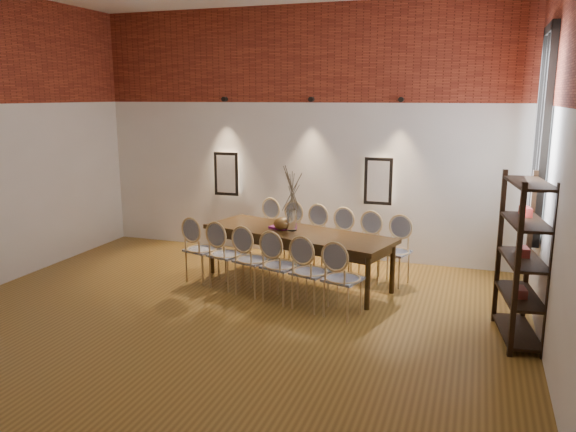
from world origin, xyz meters
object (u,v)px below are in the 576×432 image
(dining_table, at_px, (297,257))
(chair_far_e, at_px, (365,247))
(chair_near_f, at_px, (343,279))
(chair_near_e, at_px, (310,272))
(chair_near_c, at_px, (252,260))
(shelving_rack, at_px, (523,259))
(chair_far_f, at_px, (394,252))
(chair_near_b, at_px, (226,254))
(chair_far_a, at_px, (264,230))
(bowl, at_px, (282,224))
(book, at_px, (279,227))
(chair_far_b, at_px, (287,234))
(chair_near_a, at_px, (202,249))
(chair_near_d, at_px, (280,266))
(chair_far_d, at_px, (337,242))
(chair_far_c, at_px, (311,238))
(vase, at_px, (292,220))

(dining_table, height_order, chair_far_e, chair_far_e)
(chair_near_f, xyz_separation_m, chair_far_e, (-0.04, 1.51, 0.00))
(chair_near_e, bearing_deg, chair_far_e, 90.00)
(chair_near_c, bearing_deg, shelving_rack, 9.45)
(shelving_rack, bearing_deg, chair_far_f, 129.63)
(chair_near_b, distance_m, chair_far_e, 1.99)
(chair_far_a, height_order, chair_far_e, same)
(dining_table, height_order, bowl, bowl)
(chair_near_e, height_order, shelving_rack, shelving_rack)
(chair_near_e, height_order, book, chair_near_e)
(chair_near_b, bearing_deg, chair_far_b, 90.00)
(chair_near_b, distance_m, bowl, 0.90)
(chair_near_c, relative_size, bowl, 3.92)
(chair_near_f, relative_size, chair_far_b, 1.00)
(book, bearing_deg, dining_table, -15.34)
(chair_near_a, relative_size, chair_near_d, 1.00)
(chair_far_a, bearing_deg, chair_near_c, 122.41)
(chair_near_f, distance_m, chair_far_d, 1.71)
(chair_near_e, height_order, chair_near_f, same)
(chair_near_c, relative_size, chair_near_d, 1.00)
(chair_near_c, height_order, bowl, chair_near_c)
(chair_near_d, height_order, chair_far_c, same)
(bowl, bearing_deg, chair_far_c, 73.97)
(chair_near_d, bearing_deg, chair_near_b, -180.00)
(chair_far_f, relative_size, shelving_rack, 0.52)
(chair_near_a, bearing_deg, bowl, 36.16)
(chair_far_e, height_order, vase, vase)
(vase, bearing_deg, chair_near_e, -59.08)
(chair_far_a, distance_m, chair_far_d, 1.38)
(chair_near_a, xyz_separation_m, bowl, (1.07, 0.39, 0.37))
(chair_near_b, relative_size, chair_far_b, 1.00)
(chair_near_b, relative_size, chair_near_e, 1.00)
(chair_far_b, relative_size, chair_far_e, 1.00)
(chair_far_a, xyz_separation_m, bowl, (0.67, -1.00, 0.37))
(chair_near_a, height_order, chair_far_f, same)
(chair_near_e, bearing_deg, shelving_rack, 13.05)
(chair_near_b, bearing_deg, chair_near_c, 0.00)
(chair_far_b, bearing_deg, bowl, 120.85)
(chair_near_f, xyz_separation_m, bowl, (-1.13, 1.03, 0.37))
(dining_table, relative_size, shelving_rack, 1.53)
(chair_near_c, xyz_separation_m, chair_far_d, (0.84, 1.26, 0.00))
(chair_near_a, relative_size, chair_near_c, 1.00)
(chair_near_f, relative_size, chair_far_d, 1.00)
(chair_near_d, relative_size, chair_far_d, 1.00)
(dining_table, height_order, chair_near_b, chair_near_b)
(chair_far_c, relative_size, bowl, 3.92)
(chair_near_a, height_order, chair_far_d, same)
(chair_near_a, height_order, shelving_rack, shelving_rack)
(chair_far_b, bearing_deg, chair_near_e, 133.60)
(chair_far_e, relative_size, shelving_rack, 0.52)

